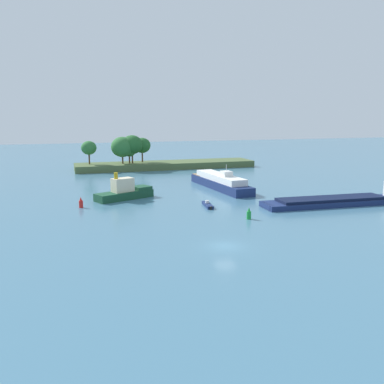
{
  "coord_description": "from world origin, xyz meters",
  "views": [
    {
      "loc": [
        -18.58,
        -46.28,
        16.0
      ],
      "look_at": [
        5.08,
        30.15,
        1.2
      ],
      "focal_mm": 39.35,
      "sensor_mm": 36.0,
      "label": 1
    }
  ],
  "objects_px": {
    "channel_buoy_red": "(81,203)",
    "channel_buoy_green": "(249,214)",
    "white_riverboat": "(220,182)",
    "tugboat": "(125,192)",
    "small_motorboat": "(208,205)",
    "cargo_barge": "(343,200)"
  },
  "relations": [
    {
      "from": "small_motorboat",
      "to": "channel_buoy_green",
      "type": "height_order",
      "value": "channel_buoy_green"
    },
    {
      "from": "tugboat",
      "to": "channel_buoy_red",
      "type": "bearing_deg",
      "value": -147.11
    },
    {
      "from": "white_riverboat",
      "to": "cargo_barge",
      "type": "xyz_separation_m",
      "value": [
        15.23,
        -22.22,
        -0.6
      ]
    },
    {
      "from": "white_riverboat",
      "to": "channel_buoy_green",
      "type": "bearing_deg",
      "value": -101.75
    },
    {
      "from": "tugboat",
      "to": "channel_buoy_red",
      "type": "distance_m",
      "value": 10.11
    },
    {
      "from": "white_riverboat",
      "to": "channel_buoy_red",
      "type": "bearing_deg",
      "value": -159.86
    },
    {
      "from": "white_riverboat",
      "to": "small_motorboat",
      "type": "relative_size",
      "value": 4.37
    },
    {
      "from": "white_riverboat",
      "to": "channel_buoy_red",
      "type": "relative_size",
      "value": 12.32
    },
    {
      "from": "channel_buoy_red",
      "to": "tugboat",
      "type": "bearing_deg",
      "value": 32.89
    },
    {
      "from": "white_riverboat",
      "to": "cargo_barge",
      "type": "relative_size",
      "value": 0.81
    },
    {
      "from": "white_riverboat",
      "to": "cargo_barge",
      "type": "height_order",
      "value": "white_riverboat"
    },
    {
      "from": "channel_buoy_green",
      "to": "small_motorboat",
      "type": "bearing_deg",
      "value": 106.4
    },
    {
      "from": "channel_buoy_red",
      "to": "channel_buoy_green",
      "type": "height_order",
      "value": "same"
    },
    {
      "from": "small_motorboat",
      "to": "channel_buoy_red",
      "type": "distance_m",
      "value": 22.14
    },
    {
      "from": "cargo_barge",
      "to": "tugboat",
      "type": "relative_size",
      "value": 2.44
    },
    {
      "from": "tugboat",
      "to": "cargo_barge",
      "type": "bearing_deg",
      "value": -24.3
    },
    {
      "from": "channel_buoy_red",
      "to": "channel_buoy_green",
      "type": "xyz_separation_m",
      "value": [
        24.49,
        -16.11,
        0.0
      ]
    },
    {
      "from": "tugboat",
      "to": "small_motorboat",
      "type": "bearing_deg",
      "value": -40.7
    },
    {
      "from": "white_riverboat",
      "to": "tugboat",
      "type": "distance_m",
      "value": 22.37
    },
    {
      "from": "channel_buoy_red",
      "to": "channel_buoy_green",
      "type": "bearing_deg",
      "value": -33.35
    },
    {
      "from": "channel_buoy_green",
      "to": "white_riverboat",
      "type": "bearing_deg",
      "value": 78.25
    },
    {
      "from": "small_motorboat",
      "to": "channel_buoy_red",
      "type": "bearing_deg",
      "value": 165.25
    }
  ]
}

